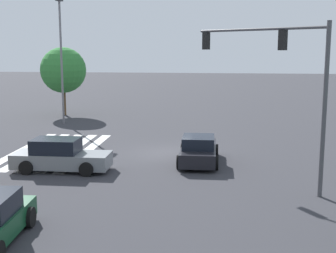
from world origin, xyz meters
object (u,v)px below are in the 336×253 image
car_1 (60,156)px  tree_corner_a (63,70)px  street_light_pole_b (61,51)px  car_4 (199,150)px  traffic_signal_mast (282,70)px

car_1 → tree_corner_a: size_ratio=0.80×
street_light_pole_b → car_1: bearing=18.1°
car_1 → car_4: bearing=18.4°
traffic_signal_mast → car_1: traffic_signal_mast is taller
car_1 → street_light_pole_b: 15.10m
car_4 → street_light_pole_b: street_light_pole_b is taller
traffic_signal_mast → car_4: (-3.42, -3.60, -4.33)m
traffic_signal_mast → car_4: bearing=1.5°
car_4 → tree_corner_a: 20.14m
traffic_signal_mast → tree_corner_a: (-18.99, -15.97, -1.10)m
car_1 → car_4: 6.95m
tree_corner_a → car_1: bearing=18.0°
traffic_signal_mast → car_4: traffic_signal_mast is taller
car_4 → street_light_pole_b: 16.58m
car_1 → car_4: size_ratio=1.06×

